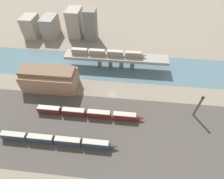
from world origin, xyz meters
name	(u,v)px	position (x,y,z in m)	size (l,w,h in m)	color
ground_plane	(112,94)	(0.00, 0.00, 0.00)	(400.00, 400.00, 0.00)	#756B5B
railbed_yard	(107,132)	(0.00, -24.00, 0.00)	(280.00, 42.00, 0.01)	#423D38
river_water	(116,67)	(0.00, 23.95, 0.00)	(320.00, 28.32, 0.01)	#47606B
bridge	(116,58)	(0.00, 23.95, 7.12)	(64.22, 8.84, 8.65)	gray
train_on_bridge	(108,53)	(-4.88, 23.95, 10.40)	(46.45, 2.82, 3.58)	gray
train_yard_near	(57,140)	(-20.82, -31.62, 1.98)	(52.21, 2.61, 4.04)	#2D384C
train_yard_mid	(89,113)	(-9.81, -15.94, 1.94)	(53.19, 2.80, 3.96)	#5B1E19
warehouse_building	(50,79)	(-35.22, 2.18, 6.02)	(29.92, 13.41, 12.67)	#937056
signal_tower	(198,107)	(42.13, -10.12, 6.71)	(1.07, 1.07, 13.87)	#4C4C51
city_block_far_left	(31,26)	(-69.27, 56.85, 7.93)	(10.10, 13.97, 15.87)	gray
city_block_left	(50,27)	(-54.64, 58.91, 7.64)	(10.07, 15.99, 15.28)	gray
city_block_center	(75,23)	(-35.16, 61.63, 10.35)	(10.27, 14.70, 20.71)	gray
city_block_right	(91,26)	(-21.84, 56.08, 11.51)	(9.00, 8.84, 23.02)	slate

